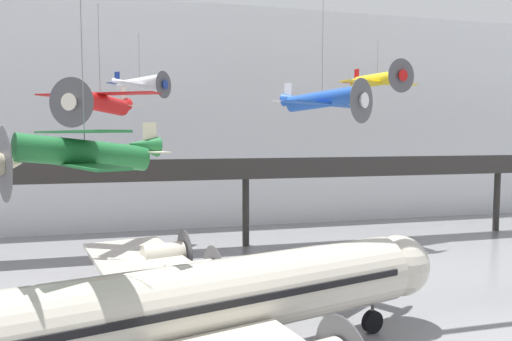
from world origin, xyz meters
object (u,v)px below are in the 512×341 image
object	(u,v)px
airliner_silver_main	(180,307)
suspended_plane_yellow_lowwing	(377,80)
suspended_plane_blue_trainer	(322,100)
suspended_plane_green_biplane	(84,152)
suspended_plane_white_twin	(140,83)
suspended_plane_red_highwing	(101,102)

from	to	relation	value
airliner_silver_main	suspended_plane_yellow_lowwing	size ratio (longest dim) A/B	3.77
suspended_plane_blue_trainer	suspended_plane_green_biplane	bearing A→B (deg)	-92.22
suspended_plane_white_twin	suspended_plane_yellow_lowwing	size ratio (longest dim) A/B	0.71
airliner_silver_main	suspended_plane_white_twin	distance (m)	28.66
airliner_silver_main	suspended_plane_blue_trainer	xyz separation A→B (m)	(10.44, 9.18, 10.05)
suspended_plane_green_biplane	airliner_silver_main	bearing A→B (deg)	150.58
suspended_plane_white_twin	suspended_plane_green_biplane	distance (m)	26.10
airliner_silver_main	suspended_plane_green_biplane	xyz separation A→B (m)	(-3.89, 0.30, 6.94)
suspended_plane_white_twin	suspended_plane_yellow_lowwing	distance (m)	23.88
suspended_plane_blue_trainer	airliner_silver_main	bearing A→B (deg)	-82.67
airliner_silver_main	suspended_plane_red_highwing	xyz separation A→B (m)	(-4.46, 15.95, 10.12)
suspended_plane_white_twin	suspended_plane_blue_trainer	bearing A→B (deg)	-18.42
suspended_plane_white_twin	suspended_plane_green_biplane	size ratio (longest dim) A/B	0.55
suspended_plane_yellow_lowwing	suspended_plane_blue_trainer	distance (m)	18.31
airliner_silver_main	suspended_plane_green_biplane	distance (m)	7.97
airliner_silver_main	suspended_plane_green_biplane	world-z (taller)	suspended_plane_green_biplane
suspended_plane_red_highwing	suspended_plane_yellow_lowwing	bearing A→B (deg)	131.90
suspended_plane_yellow_lowwing	suspended_plane_blue_trainer	bearing A→B (deg)	-52.61
suspended_plane_yellow_lowwing	suspended_plane_green_biplane	bearing A→B (deg)	-61.26
suspended_plane_yellow_lowwing	suspended_plane_red_highwing	size ratio (longest dim) A/B	1.01
suspended_plane_blue_trainer	suspended_plane_red_highwing	size ratio (longest dim) A/B	0.97
airliner_silver_main	suspended_plane_white_twin	bearing A→B (deg)	79.39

